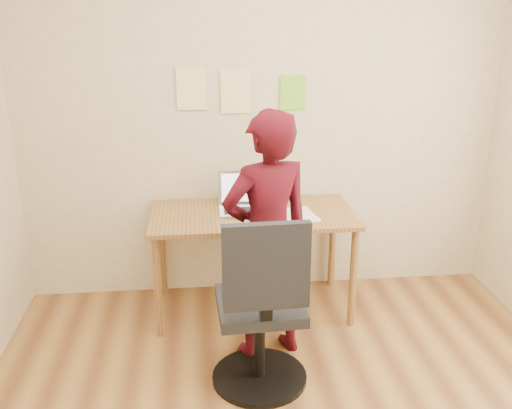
{
  "coord_description": "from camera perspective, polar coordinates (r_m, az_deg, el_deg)",
  "views": [
    {
      "loc": [
        -0.48,
        -2.3,
        2.08
      ],
      "look_at": [
        -0.13,
        0.95,
        0.95
      ],
      "focal_mm": 40.0,
      "sensor_mm": 36.0,
      "label": 1
    }
  ],
  "objects": [
    {
      "name": "wall_note_mid",
      "position": [
        4.08,
        -2.06,
        11.18
      ],
      "size": [
        0.21,
        0.0,
        0.3
      ],
      "primitive_type": "cube",
      "color": "#E9E18B",
      "rests_on": "room"
    },
    {
      "name": "wall_note_right",
      "position": [
        4.13,
        3.7,
        11.08
      ],
      "size": [
        0.18,
        0.0,
        0.24
      ],
      "primitive_type": "cube",
      "color": "#75CC2D",
      "rests_on": "room"
    },
    {
      "name": "person",
      "position": [
        3.4,
        1.12,
        -3.41
      ],
      "size": [
        0.66,
        0.54,
        1.56
      ],
      "primitive_type": "imported",
      "rotation": [
        0.0,
        0.0,
        3.47
      ],
      "color": "#3E0810",
      "rests_on": "ground"
    },
    {
      "name": "paper_sheet",
      "position": [
        3.91,
        4.28,
        -1.02
      ],
      "size": [
        0.26,
        0.34,
        0.0
      ],
      "primitive_type": "cube",
      "rotation": [
        0.0,
        0.0,
        0.16
      ],
      "color": "white",
      "rests_on": "desk"
    },
    {
      "name": "phone",
      "position": [
        3.78,
        1.99,
        -1.6
      ],
      "size": [
        0.08,
        0.14,
        0.01
      ],
      "rotation": [
        0.0,
        0.0,
        0.13
      ],
      "color": "black",
      "rests_on": "desk"
    },
    {
      "name": "office_chair",
      "position": [
        3.22,
        0.56,
        -11.17
      ],
      "size": [
        0.56,
        0.56,
        1.07
      ],
      "rotation": [
        0.0,
        0.0,
        0.04
      ],
      "color": "black",
      "rests_on": "ground"
    },
    {
      "name": "wall_note_left",
      "position": [
        4.07,
        -6.46,
        11.45
      ],
      "size": [
        0.21,
        0.0,
        0.3
      ],
      "primitive_type": "cube",
      "color": "#E9E18B",
      "rests_on": "room"
    },
    {
      "name": "room",
      "position": [
        2.46,
        5.37,
        1.7
      ],
      "size": [
        3.58,
        3.58,
        2.78
      ],
      "color": "brown",
      "rests_on": "ground"
    },
    {
      "name": "laptop",
      "position": [
        3.98,
        -1.22,
        0.21
      ],
      "size": [
        0.35,
        0.31,
        0.25
      ],
      "rotation": [
        0.0,
        0.0,
        -0.02
      ],
      "color": "#B1B2B9",
      "rests_on": "desk"
    },
    {
      "name": "desk",
      "position": [
        3.96,
        -0.34,
        -2.02
      ],
      "size": [
        1.4,
        0.7,
        0.74
      ],
      "color": "olive",
      "rests_on": "ground"
    }
  ]
}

